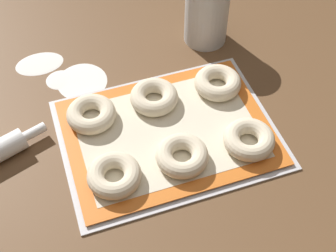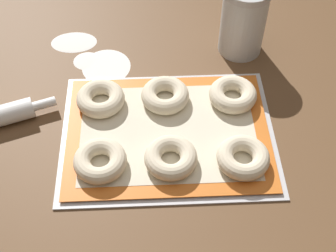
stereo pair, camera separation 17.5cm
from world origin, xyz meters
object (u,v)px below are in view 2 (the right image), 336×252
(bagel_front_left, at_px, (100,161))
(bagel_back_right, at_px, (233,95))
(bagel_back_center, at_px, (165,95))
(flour_canister, at_px, (243,19))
(bagel_back_left, at_px, (101,99))
(baking_tray, at_px, (168,133))
(bagel_front_center, at_px, (171,158))
(bagel_front_right, at_px, (243,157))

(bagel_front_left, bearing_deg, bagel_back_right, 30.17)
(bagel_back_center, xyz_separation_m, flour_canister, (0.19, 0.18, 0.06))
(bagel_back_left, bearing_deg, bagel_back_center, 1.53)
(baking_tray, distance_m, bagel_back_left, 0.17)
(bagel_back_center, bearing_deg, bagel_front_center, -88.52)
(bagel_front_center, bearing_deg, bagel_back_center, 91.48)
(bagel_front_left, bearing_deg, bagel_back_left, 92.35)
(bagel_front_right, relative_size, flour_canister, 0.60)
(bagel_back_left, bearing_deg, baking_tray, -30.25)
(bagel_front_right, xyz_separation_m, bagel_back_right, (0.00, 0.17, 0.00))
(bagel_front_right, height_order, bagel_back_right, same)
(bagel_back_center, bearing_deg, flour_canister, 42.81)
(baking_tray, relative_size, bagel_back_left, 4.25)
(flour_canister, bearing_deg, bagel_front_right, -97.31)
(baking_tray, bearing_deg, bagel_front_right, -30.97)
(bagel_front_left, distance_m, flour_canister, 0.48)
(bagel_front_right, bearing_deg, flour_canister, 82.69)
(bagel_back_left, bearing_deg, bagel_back_right, -0.17)
(bagel_front_left, height_order, bagel_back_left, same)
(bagel_front_right, distance_m, flour_canister, 0.36)
(bagel_back_left, relative_size, bagel_back_center, 1.00)
(bagel_front_center, height_order, bagel_back_center, same)
(bagel_back_left, relative_size, bagel_back_right, 1.00)
(bagel_front_left, height_order, bagel_back_right, same)
(bagel_front_center, bearing_deg, bagel_front_right, -2.42)
(bagel_front_left, xyz_separation_m, bagel_front_right, (0.28, -0.00, 0.00))
(bagel_back_left, distance_m, flour_canister, 0.39)
(bagel_back_right, bearing_deg, bagel_front_left, -149.83)
(baking_tray, bearing_deg, bagel_back_left, 149.75)
(bagel_front_center, height_order, bagel_front_right, same)
(bagel_front_left, bearing_deg, bagel_back_center, 51.57)
(baking_tray, distance_m, bagel_back_right, 0.17)
(baking_tray, xyz_separation_m, bagel_front_right, (0.15, -0.09, 0.02))
(baking_tray, height_order, bagel_front_left, bagel_front_left)
(bagel_back_center, relative_size, bagel_back_right, 1.00)
(bagel_back_left, height_order, bagel_back_center, same)
(bagel_back_right, xyz_separation_m, flour_canister, (0.04, 0.18, 0.06))
(baking_tray, relative_size, bagel_front_right, 4.25)
(bagel_front_right, bearing_deg, bagel_back_right, 89.25)
(bagel_back_right, bearing_deg, bagel_back_left, 179.83)
(bagel_front_center, relative_size, bagel_front_right, 1.00)
(bagel_front_center, distance_m, bagel_back_left, 0.22)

